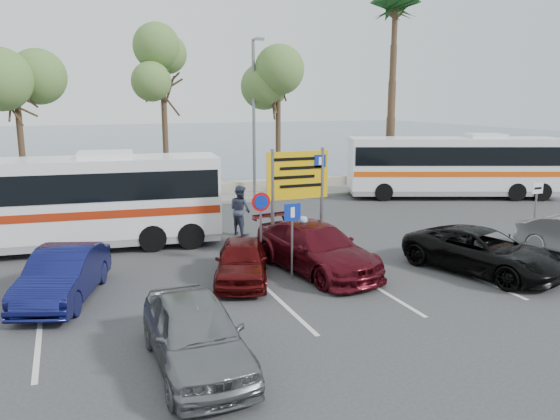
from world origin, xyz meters
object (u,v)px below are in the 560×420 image
object	(u,v)px
street_lamp_right	(254,111)
car_red	(242,260)
direction_sign	(298,183)
car_blue	(63,275)
pedestrian_far	(240,210)
car_silver_a	(196,333)
coach_bus_left	(59,206)
suv_black	(483,251)
coach_bus_right	(452,168)
pedestrian_near	(301,241)
car_maroon	(316,248)

from	to	relation	value
street_lamp_right	car_red	world-z (taller)	street_lamp_right
direction_sign	car_blue	distance (m)	7.85
street_lamp_right	pedestrian_far	xyz separation A→B (m)	(-3.00, -7.02, -3.64)
direction_sign	car_silver_a	size ratio (longest dim) A/B	0.86
coach_bus_left	car_blue	bearing A→B (deg)	-89.31
car_red	suv_black	size ratio (longest dim) A/B	0.76
car_red	pedestrian_far	world-z (taller)	pedestrian_far
car_silver_a	pedestrian_far	xyz separation A→B (m)	(4.04, 10.00, 0.25)
coach_bus_right	car_red	bearing A→B (deg)	-148.34
car_blue	car_silver_a	bearing A→B (deg)	-45.63
car_red	pedestrian_near	size ratio (longest dim) A/B	2.22
car_blue	car_maroon	bearing A→B (deg)	16.74
car_blue	suv_black	distance (m)	12.04
street_lamp_right	car_red	size ratio (longest dim) A/B	2.22
car_maroon	suv_black	bearing A→B (deg)	-33.24
car_maroon	car_red	xyz separation A→B (m)	(-2.40, -0.07, -0.11)
car_red	suv_black	xyz separation A→B (m)	(7.04, -1.91, 0.05)
direction_sign	car_blue	bearing A→B (deg)	-166.39
coach_bus_left	car_blue	world-z (taller)	coach_bus_left
direction_sign	car_maroon	size ratio (longest dim) A/B	0.72
pedestrian_near	pedestrian_far	world-z (taller)	pedestrian_far
car_silver_a	pedestrian_near	world-z (taller)	pedestrian_near
coach_bus_left	pedestrian_far	size ratio (longest dim) A/B	5.77
coach_bus_left	car_maroon	xyz separation A→B (m)	(7.26, -5.39, -0.86)
street_lamp_right	car_maroon	world-z (taller)	street_lamp_right
car_silver_a	suv_black	bearing A→B (deg)	15.81
suv_black	direction_sign	bearing A→B (deg)	119.63
coach_bus_left	car_red	size ratio (longest dim) A/B	3.08
car_maroon	car_red	distance (m)	2.40
car_blue	car_red	world-z (taller)	car_blue
coach_bus_left	pedestrian_near	bearing A→B (deg)	-34.49
street_lamp_right	coach_bus_left	world-z (taller)	street_lamp_right
street_lamp_right	direction_sign	size ratio (longest dim) A/B	2.23
car_maroon	pedestrian_near	distance (m)	0.62
car_silver_a	pedestrian_far	distance (m)	10.79
pedestrian_near	direction_sign	bearing A→B (deg)	-142.01
street_lamp_right	pedestrian_far	world-z (taller)	street_lamp_right
coach_bus_right	car_maroon	xyz separation A→B (m)	(-12.20, -8.93, -0.85)
coach_bus_right	pedestrian_near	bearing A→B (deg)	-146.07
suv_black	car_silver_a	bearing A→B (deg)	177.79
coach_bus_right	pedestrian_near	distance (m)	15.01
direction_sign	pedestrian_far	distance (m)	3.75
car_red	car_blue	bearing A→B (deg)	-163.56
pedestrian_near	car_blue	bearing A→B (deg)	-30.26
car_red	suv_black	world-z (taller)	suv_black
suv_black	coach_bus_left	bearing A→B (deg)	129.93
direction_sign	car_silver_a	distance (m)	8.56
coach_bus_left	pedestrian_near	size ratio (longest dim) A/B	6.82
coach_bus_left	car_maroon	world-z (taller)	coach_bus_left
car_blue	coach_bus_left	bearing A→B (deg)	108.94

